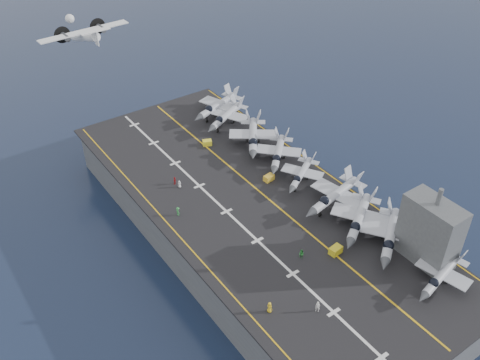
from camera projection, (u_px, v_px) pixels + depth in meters
ground at (251, 239)px, 112.09m from camera, size 500.00×500.00×0.00m
hull at (251, 221)px, 109.12m from camera, size 36.00×90.00×10.00m
flight_deck at (252, 201)px, 106.02m from camera, size 38.00×92.00×0.40m
foul_line at (264, 195)px, 107.27m from camera, size 0.35×90.00×0.02m
landing_centerline at (227, 211)px, 103.11m from camera, size 0.50×90.00×0.02m
deck_edge_port at (177, 234)px, 98.03m from camera, size 0.25×90.00×0.02m
deck_edge_stbd at (321, 169)px, 114.44m from camera, size 0.25×90.00×0.02m
island_superstructure at (431, 225)px, 88.66m from camera, size 5.00×10.00×15.00m
fighter_jet_0 at (442, 274)px, 86.76m from camera, size 14.90×11.50×4.63m
fighter_jet_1 at (391, 234)px, 93.88m from camera, size 19.35×17.98×5.59m
fighter_jet_2 at (359, 217)px, 97.64m from camera, size 19.03×17.35×5.50m
fighter_jet_3 at (335, 194)px, 102.94m from camera, size 17.76×13.50×5.57m
fighter_jet_4 at (301, 173)px, 109.56m from camera, size 15.48×14.00×4.48m
fighter_jet_5 at (278, 152)px, 115.34m from camera, size 17.30×17.19×5.08m
fighter_jet_6 at (253, 135)px, 120.20m from camera, size 18.46×19.59×5.67m
fighter_jet_7 at (226, 115)px, 128.01m from camera, size 17.93×15.70×5.22m
fighter_jet_8 at (218, 105)px, 131.73m from camera, size 18.57×15.33×5.54m
tow_cart_a at (336, 250)px, 93.58m from camera, size 2.46×1.77×1.37m
tow_cart_b at (269, 178)px, 110.89m from camera, size 2.29×1.66×1.27m
tow_cart_c at (207, 143)px, 121.82m from camera, size 2.40×2.03×1.22m
crew_0 at (269, 307)px, 82.94m from camera, size 0.96×1.31×2.03m
crew_1 at (318, 307)px, 83.03m from camera, size 1.40×1.46×2.03m
crew_3 at (178, 211)px, 101.76m from camera, size 0.75×1.11×1.83m
crew_4 at (175, 181)px, 109.74m from camera, size 1.24×1.21×1.73m
crew_5 at (179, 184)px, 108.86m from camera, size 0.98×0.67×1.61m
crew_7 at (301, 254)px, 92.48m from camera, size 0.80×1.15×1.85m
transport_plane at (85, 37)px, 133.34m from camera, size 23.84×16.78×5.48m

